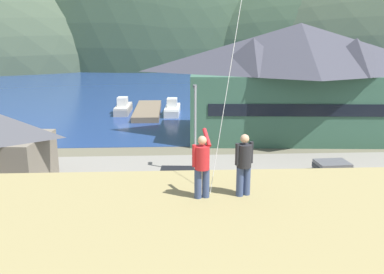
# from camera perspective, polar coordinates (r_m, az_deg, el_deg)

# --- Properties ---
(ground_plane) EXTENTS (600.00, 600.00, 0.00)m
(ground_plane) POSITION_cam_1_polar(r_m,az_deg,el_deg) (21.12, 4.78, -14.70)
(ground_plane) COLOR #66604C
(parking_lot_pad) EXTENTS (40.00, 20.00, 0.10)m
(parking_lot_pad) POSITION_cam_1_polar(r_m,az_deg,el_deg) (25.55, 3.30, -9.15)
(parking_lot_pad) COLOR gray
(parking_lot_pad) RESTS_ON ground
(bay_water) EXTENTS (360.00, 84.00, 0.03)m
(bay_water) POSITION_cam_1_polar(r_m,az_deg,el_deg) (78.98, -0.95, 6.99)
(bay_water) COLOR navy
(bay_water) RESTS_ON ground
(far_hill_east_peak) EXTENTS (88.93, 62.94, 90.43)m
(far_hill_east_peak) POSITION_cam_1_polar(r_m,az_deg,el_deg) (139.04, -6.04, 10.13)
(far_hill_east_peak) COLOR #334733
(far_hill_east_peak) RESTS_ON ground
(far_hill_center_saddle) EXTENTS (127.92, 72.99, 66.78)m
(far_hill_center_saddle) POSITION_cam_1_polar(r_m,az_deg,el_deg) (148.36, 21.80, 9.47)
(far_hill_center_saddle) COLOR #334733
(far_hill_center_saddle) RESTS_ON ground
(harbor_lodge) EXTENTS (23.26, 12.95, 11.13)m
(harbor_lodge) POSITION_cam_1_polar(r_m,az_deg,el_deg) (42.18, 14.64, 8.11)
(harbor_lodge) COLOR #38604C
(harbor_lodge) RESTS_ON ground
(wharf_dock) EXTENTS (3.20, 12.34, 0.70)m
(wharf_dock) POSITION_cam_1_polar(r_m,az_deg,el_deg) (53.56, -6.20, 3.69)
(wharf_dock) COLOR #70604C
(wharf_dock) RESTS_ON ground
(moored_boat_wharfside) EXTENTS (1.89, 5.55, 2.16)m
(moored_boat_wharfside) POSITION_cam_1_polar(r_m,az_deg,el_deg) (53.93, -9.60, 4.05)
(moored_boat_wharfside) COLOR #A8A399
(moored_boat_wharfside) RESTS_ON ground
(moored_boat_outer_mooring) EXTENTS (2.16, 5.71, 2.16)m
(moored_boat_outer_mooring) POSITION_cam_1_polar(r_m,az_deg,el_deg) (52.43, -2.77, 3.94)
(moored_boat_outer_mooring) COLOR silver
(moored_boat_outer_mooring) RESTS_ON ground
(parked_car_front_row_end) EXTENTS (4.36, 2.38, 1.82)m
(parked_car_front_row_end) POSITION_cam_1_polar(r_m,az_deg,el_deg) (22.84, 13.70, -9.75)
(parked_car_front_row_end) COLOR #9EA3A8
(parked_car_front_row_end) RESTS_ON parking_lot_pad
(parked_car_back_row_right) EXTENTS (4.23, 2.10, 1.82)m
(parked_car_back_row_right) POSITION_cam_1_polar(r_m,az_deg,el_deg) (23.33, -24.59, -10.18)
(parked_car_back_row_right) COLOR navy
(parked_car_back_row_right) RESTS_ON parking_lot_pad
(parked_car_back_row_left) EXTENTS (4.34, 2.35, 1.82)m
(parked_car_back_row_left) POSITION_cam_1_polar(r_m,az_deg,el_deg) (20.07, -5.27, -12.92)
(parked_car_back_row_left) COLOR #9EA3A8
(parked_car_back_row_left) RESTS_ON parking_lot_pad
(parked_car_mid_row_center) EXTENTS (4.33, 2.31, 1.82)m
(parked_car_mid_row_center) POSITION_cam_1_polar(r_m,az_deg,el_deg) (25.92, -2.30, -6.37)
(parked_car_mid_row_center) COLOR black
(parked_car_mid_row_center) RESTS_ON parking_lot_pad
(parked_car_front_row_silver) EXTENTS (4.31, 2.28, 1.82)m
(parked_car_front_row_silver) POSITION_cam_1_polar(r_m,az_deg,el_deg) (28.92, 18.75, -4.91)
(parked_car_front_row_silver) COLOR slate
(parked_car_front_row_silver) RESTS_ON parking_lot_pad
(parking_light_pole) EXTENTS (0.24, 0.78, 6.50)m
(parking_light_pole) POSITION_cam_1_polar(r_m,az_deg,el_deg) (29.57, 0.45, 1.97)
(parking_light_pole) COLOR #ADADB2
(parking_light_pole) RESTS_ON parking_lot_pad
(person_kite_flyer) EXTENTS (0.52, 0.70, 1.86)m
(person_kite_flyer) POSITION_cam_1_polar(r_m,az_deg,el_deg) (10.96, 1.40, -3.84)
(person_kite_flyer) COLOR #384770
(person_kite_flyer) RESTS_ON grassy_hill_foreground
(person_companion) EXTENTS (0.52, 0.40, 1.74)m
(person_companion) POSITION_cam_1_polar(r_m,az_deg,el_deg) (11.20, 7.27, -3.62)
(person_companion) COLOR #384770
(person_companion) RESTS_ON grassy_hill_foreground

